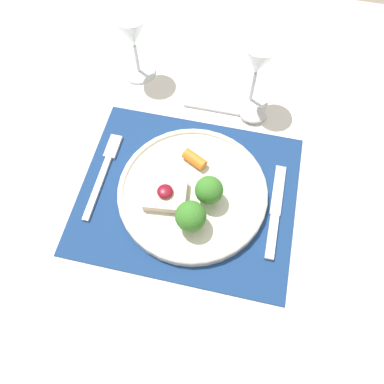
% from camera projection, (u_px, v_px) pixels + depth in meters
% --- Properties ---
extents(ground_plane, '(8.00, 8.00, 0.00)m').
position_uv_depth(ground_plane, '(190.00, 285.00, 1.41)').
color(ground_plane, gray).
extents(dining_table, '(1.27, 1.28, 0.77)m').
position_uv_depth(dining_table, '(188.00, 212.00, 0.79)').
color(dining_table, white).
rests_on(dining_table, ground_plane).
extents(placemat, '(0.41, 0.34, 0.00)m').
position_uv_depth(placemat, '(188.00, 194.00, 0.72)').
color(placemat, navy).
rests_on(placemat, dining_table).
extents(dinner_plate, '(0.28, 0.28, 0.08)m').
position_uv_depth(dinner_plate, '(192.00, 195.00, 0.69)').
color(dinner_plate, silver).
rests_on(dinner_plate, placemat).
extents(fork, '(0.02, 0.19, 0.01)m').
position_uv_depth(fork, '(105.00, 169.00, 0.73)').
color(fork, silver).
rests_on(fork, placemat).
extents(knife, '(0.02, 0.19, 0.01)m').
position_uv_depth(knife, '(274.00, 217.00, 0.69)').
color(knife, silver).
rests_on(knife, placemat).
extents(spoon, '(0.18, 0.05, 0.02)m').
position_uv_depth(spoon, '(246.00, 114.00, 0.79)').
color(spoon, silver).
rests_on(spoon, dining_table).
extents(wine_glass_near, '(0.07, 0.07, 0.16)m').
position_uv_depth(wine_glass_near, '(258.00, 63.00, 0.72)').
color(wine_glass_near, white).
rests_on(wine_glass_near, dining_table).
extents(wine_glass_far, '(0.07, 0.07, 0.15)m').
position_uv_depth(wine_glass_far, '(133.00, 35.00, 0.76)').
color(wine_glass_far, white).
rests_on(wine_glass_far, dining_table).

